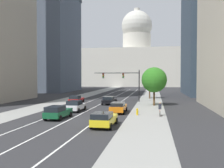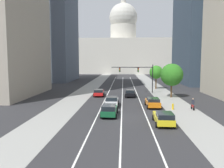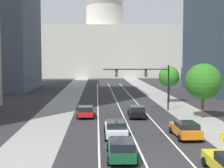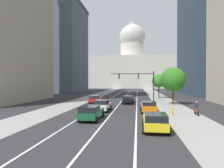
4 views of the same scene
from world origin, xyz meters
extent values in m
plane|color=#2B2B2D|center=(0.00, 40.00, 0.00)|extent=(400.00, 400.00, 0.00)
cube|color=gray|center=(-8.67, 35.00, 0.01)|extent=(4.78, 130.00, 0.01)
cube|color=gray|center=(8.67, 35.00, 0.01)|extent=(4.78, 130.00, 0.01)
cube|color=white|center=(-3.14, 25.00, 0.01)|extent=(0.16, 90.00, 0.01)
cube|color=white|center=(0.00, 25.00, 0.01)|extent=(0.16, 90.00, 0.01)
cube|color=white|center=(3.14, 25.00, 0.01)|extent=(0.16, 90.00, 0.01)
cube|color=#4C5666|center=(-25.66, 53.18, 16.27)|extent=(15.70, 21.21, 32.55)
cube|color=beige|center=(0.00, 105.50, 9.61)|extent=(54.45, 24.93, 19.23)
cylinder|color=beige|center=(0.00, 105.50, 23.32)|extent=(14.70, 14.70, 8.19)
sphere|color=beige|center=(0.00, 105.50, 31.82)|extent=(16.03, 16.03, 16.03)
cylinder|color=beige|center=(0.00, 105.50, 39.04)|extent=(2.89, 2.89, 4.01)
cube|color=orange|center=(4.71, 6.61, 0.66)|extent=(1.90, 4.64, 0.68)
cube|color=black|center=(4.71, 6.14, 1.23)|extent=(1.73, 2.44, 0.46)
cylinder|color=black|center=(3.76, 8.17, 0.32)|extent=(0.23, 0.64, 0.64)
cylinder|color=black|center=(5.62, 8.19, 0.32)|extent=(0.23, 0.64, 0.64)
cylinder|color=black|center=(3.80, 5.03, 0.32)|extent=(0.23, 0.64, 0.64)
cylinder|color=black|center=(5.65, 5.05, 0.32)|extent=(0.23, 0.64, 0.64)
cube|color=yellow|center=(4.71, -2.85, 0.65)|extent=(1.95, 4.58, 0.67)
cube|color=black|center=(4.69, -3.93, 1.25)|extent=(1.76, 2.34, 0.52)
cylinder|color=black|center=(3.80, -1.29, 0.32)|extent=(0.23, 0.64, 0.64)
cylinder|color=black|center=(5.67, -1.32, 0.32)|extent=(0.23, 0.64, 0.64)
cylinder|color=black|center=(3.75, -4.38, 0.32)|extent=(0.23, 0.64, 0.64)
cylinder|color=black|center=(5.61, -4.42, 0.32)|extent=(0.23, 0.64, 0.64)
cube|color=#14512D|center=(-1.57, 0.77, 0.65)|extent=(1.91, 4.68, 0.67)
cube|color=black|center=(-1.59, -0.16, 1.27)|extent=(1.72, 2.46, 0.57)
cylinder|color=black|center=(-2.43, 2.37, 0.32)|extent=(0.23, 0.64, 0.64)
cylinder|color=black|center=(-0.63, 2.33, 0.32)|extent=(0.23, 0.64, 0.64)
cylinder|color=black|center=(-2.51, -0.78, 0.32)|extent=(0.23, 0.64, 0.64)
cylinder|color=black|center=(-0.70, -0.82, 0.32)|extent=(0.23, 0.64, 0.64)
cube|color=silver|center=(-1.57, 7.12, 0.65)|extent=(1.90, 4.62, 0.66)
cube|color=black|center=(-1.57, 6.68, 1.26)|extent=(1.74, 2.22, 0.56)
cylinder|color=black|center=(-2.50, 8.70, 0.32)|extent=(0.22, 0.64, 0.64)
cylinder|color=black|center=(-0.62, 8.69, 0.32)|extent=(0.22, 0.64, 0.64)
cylinder|color=black|center=(-2.51, 5.56, 0.32)|extent=(0.22, 0.64, 0.64)
cylinder|color=black|center=(-0.63, 5.55, 0.32)|extent=(0.22, 0.64, 0.64)
cube|color=black|center=(1.57, 16.89, 0.61)|extent=(1.98, 4.80, 0.58)
cube|color=black|center=(1.54, 16.18, 1.17)|extent=(1.74, 2.22, 0.55)
cylinder|color=black|center=(0.73, 18.53, 0.32)|extent=(0.24, 0.65, 0.64)
cylinder|color=black|center=(2.53, 18.46, 0.32)|extent=(0.24, 0.65, 0.64)
cylinder|color=black|center=(0.61, 15.31, 0.32)|extent=(0.24, 0.65, 0.64)
cylinder|color=black|center=(2.41, 15.24, 0.32)|extent=(0.24, 0.65, 0.64)
cube|color=red|center=(-4.71, 17.31, 0.62)|extent=(2.01, 4.63, 0.61)
cube|color=black|center=(-4.66, 16.22, 1.20)|extent=(1.77, 2.20, 0.54)
cylinder|color=black|center=(-5.68, 18.82, 0.32)|extent=(0.25, 0.65, 0.64)
cylinder|color=black|center=(-3.85, 18.89, 0.32)|extent=(0.25, 0.65, 0.64)
cylinder|color=black|center=(-5.56, 15.72, 0.32)|extent=(0.25, 0.65, 0.64)
cylinder|color=black|center=(-3.73, 15.80, 0.32)|extent=(0.25, 0.65, 0.64)
cylinder|color=black|center=(6.58, 21.87, 3.12)|extent=(0.20, 0.20, 6.25)
cylinder|color=black|center=(2.09, 21.87, 5.68)|extent=(8.97, 0.14, 0.14)
cube|color=black|center=(3.44, 21.87, 5.13)|extent=(0.32, 0.28, 0.96)
sphere|color=red|center=(3.44, 21.72, 5.43)|extent=(0.20, 0.20, 0.20)
sphere|color=orange|center=(3.44, 21.72, 5.13)|extent=(0.20, 0.20, 0.20)
sphere|color=green|center=(3.44, 21.72, 4.83)|extent=(0.20, 0.20, 0.20)
cube|color=black|center=(-0.60, 21.87, 5.13)|extent=(0.32, 0.28, 0.96)
sphere|color=red|center=(-0.60, 21.72, 5.43)|extent=(0.20, 0.20, 0.20)
sphere|color=orange|center=(-0.60, 21.72, 5.13)|extent=(0.20, 0.20, 0.20)
sphere|color=green|center=(-0.60, 21.72, 4.83)|extent=(0.20, 0.20, 0.20)
cylinder|color=yellow|center=(7.41, 4.84, 0.35)|extent=(0.26, 0.26, 0.70)
sphere|color=yellow|center=(7.41, 4.84, 0.78)|extent=(0.26, 0.26, 0.26)
cylinder|color=yellow|center=(7.41, 4.68, 0.39)|extent=(0.10, 0.12, 0.10)
cylinder|color=black|center=(10.26, 4.34, 0.33)|extent=(0.05, 0.66, 0.66)
cylinder|color=black|center=(10.25, 5.38, 0.33)|extent=(0.05, 0.66, 0.66)
cube|color=#A51919|center=(10.26, 4.86, 0.55)|extent=(0.06, 1.00, 0.36)
cube|color=#262833|center=(10.26, 4.81, 1.18)|extent=(0.36, 0.28, 0.64)
sphere|color=tan|center=(10.26, 4.88, 1.61)|extent=(0.22, 0.22, 0.22)
cylinder|color=#51381E|center=(8.45, 29.73, 1.53)|extent=(0.32, 0.32, 3.07)
sphere|color=#308021|center=(8.45, 29.73, 4.24)|extent=(3.35, 3.35, 3.35)
cylinder|color=#51381E|center=(9.49, 16.12, 1.45)|extent=(0.32, 0.32, 2.89)
sphere|color=#2B6F1E|center=(9.49, 16.12, 4.40)|extent=(4.32, 4.32, 4.32)
camera|label=1|loc=(9.62, -26.88, 4.93)|focal=39.88mm
camera|label=2|loc=(0.21, -28.19, 7.06)|focal=36.62mm
camera|label=3|loc=(-3.29, -21.66, 7.13)|focal=51.41mm
camera|label=4|loc=(3.25, -19.90, 4.07)|focal=31.88mm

